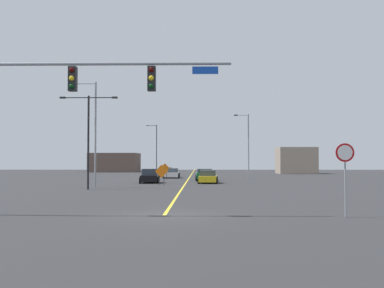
{
  "coord_description": "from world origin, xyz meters",
  "views": [
    {
      "loc": [
        1.52,
        -19.86,
        2.29
      ],
      "look_at": [
        0.61,
        30.87,
        4.1
      ],
      "focal_mm": 44.12,
      "sensor_mm": 36.0,
      "label": 1
    }
  ],
  "objects": [
    {
      "name": "ground",
      "position": [
        0.0,
        0.0,
        0.0
      ],
      "size": [
        201.99,
        201.99,
        0.0
      ],
      "primitive_type": "plane",
      "color": "#2D2D30"
    },
    {
      "name": "street_lamp_far_left",
      "position": [
        -7.46,
        17.64,
        4.58
      ],
      "size": [
        4.64,
        0.24,
        7.51
      ],
      "color": "black",
      "rests_on": "ground"
    },
    {
      "name": "car_white_near",
      "position": [
        -2.31,
        43.01,
        0.6
      ],
      "size": [
        2.09,
        4.16,
        1.29
      ],
      "color": "white",
      "rests_on": "ground"
    },
    {
      "name": "traffic_signal_assembly",
      "position": [
        -3.95,
        -0.01,
        5.11
      ],
      "size": [
        10.22,
        0.44,
        6.75
      ],
      "color": "gray",
      "rests_on": "ground"
    },
    {
      "name": "roadside_building_west",
      "position": [
        -16.18,
        77.22,
        1.94
      ],
      "size": [
        9.7,
        8.08,
        3.87
      ],
      "color": "brown",
      "rests_on": "ground"
    },
    {
      "name": "street_lamp_mid_right",
      "position": [
        7.57,
        40.82,
        4.58
      ],
      "size": [
        1.92,
        0.24,
        8.32
      ],
      "color": "gray",
      "rests_on": "ground"
    },
    {
      "name": "car_green_mid",
      "position": [
        1.98,
        34.42,
        0.67
      ],
      "size": [
        2.13,
        4.47,
        1.37
      ],
      "color": "#196B38",
      "rests_on": "ground"
    },
    {
      "name": "stop_sign",
      "position": [
        7.4,
        -0.59,
        2.11
      ],
      "size": [
        0.76,
        0.07,
        3.0
      ],
      "color": "gray",
      "rests_on": "ground"
    },
    {
      "name": "road_centre_stripe",
      "position": [
        0.0,
        56.11,
        0.0
      ],
      "size": [
        0.16,
        112.22,
        0.01
      ],
      "color": "yellow",
      "rests_on": "ground"
    },
    {
      "name": "car_black_distant",
      "position": [
        -3.74,
        28.96,
        0.66
      ],
      "size": [
        2.12,
        4.09,
        1.46
      ],
      "color": "black",
      "rests_on": "ground"
    },
    {
      "name": "street_lamp_far_right",
      "position": [
        -7.76,
        20.74,
        5.06
      ],
      "size": [
        2.49,
        0.24,
        9.15
      ],
      "color": "gray",
      "rests_on": "ground"
    },
    {
      "name": "construction_sign_left_lane",
      "position": [
        -2.16,
        24.6,
        1.2
      ],
      "size": [
        1.25,
        0.19,
        1.92
      ],
      "color": "orange",
      "rests_on": "ground"
    },
    {
      "name": "street_lamp_mid_left",
      "position": [
        -7.74,
        77.74,
        5.34
      ],
      "size": [
        2.2,
        0.24,
        9.76
      ],
      "color": "black",
      "rests_on": "ground"
    },
    {
      "name": "car_yellow_approaching",
      "position": [
        2.29,
        28.51,
        0.62
      ],
      "size": [
        2.14,
        4.27,
        1.34
      ],
      "color": "gold",
      "rests_on": "ground"
    },
    {
      "name": "car_blue_far",
      "position": [
        -3.5,
        49.39,
        0.64
      ],
      "size": [
        2.07,
        4.52,
        1.32
      ],
      "color": "#1E389E",
      "rests_on": "ground"
    },
    {
      "name": "construction_sign_median_near",
      "position": [
        -2.92,
        38.87,
        1.27
      ],
      "size": [
        1.18,
        0.24,
        1.98
      ],
      "color": "orange",
      "rests_on": "ground"
    },
    {
      "name": "roadside_building_east",
      "position": [
        18.64,
        64.72,
        2.34
      ],
      "size": [
        6.61,
        5.75,
        4.68
      ],
      "color": "gray",
      "rests_on": "ground"
    }
  ]
}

